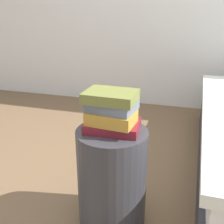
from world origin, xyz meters
name	(u,v)px	position (x,y,z in m)	size (l,w,h in m)	color
ground_plane	(112,218)	(0.00, 0.00, 0.00)	(8.00, 8.00, 0.00)	brown
side_table	(112,177)	(0.00, 0.00, 0.27)	(0.36, 0.36, 0.54)	#333338
book_maroon	(113,126)	(0.00, 0.01, 0.56)	(0.26, 0.19, 0.05)	maroon
book_ochre	(112,118)	(0.00, -0.01, 0.61)	(0.22, 0.15, 0.06)	#B7842D
book_slate	(112,106)	(-0.01, 0.01, 0.67)	(0.22, 0.17, 0.05)	slate
book_olive	(111,96)	(-0.01, 0.01, 0.71)	(0.24, 0.18, 0.05)	olive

